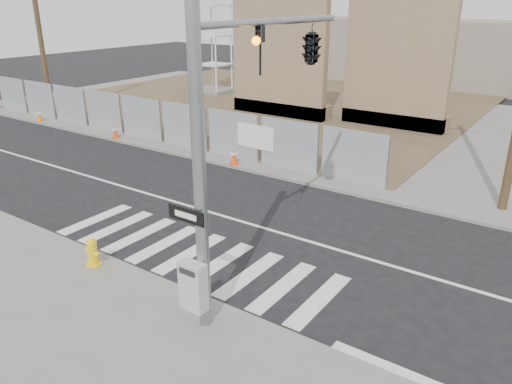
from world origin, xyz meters
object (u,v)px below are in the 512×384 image
Objects in this scene: fire_hydrant at (92,252)px; traffic_cone_d at (234,157)px; signal_pole at (278,85)px; traffic_cone_b at (115,132)px; traffic_cone_a at (39,115)px; traffic_cone_c at (220,144)px.

traffic_cone_d is at bearing 86.29° from fire_hydrant.
traffic_cone_b is at bearing 154.95° from signal_pole.
traffic_cone_a is at bearing 180.00° from traffic_cone_d.
traffic_cone_c is (5.80, 1.00, 0.07)m from traffic_cone_b.
signal_pole is at bearing -17.61° from traffic_cone_a.
traffic_cone_c is (-3.62, 9.77, 0.02)m from fire_hydrant.
signal_pole is 21.16m from traffic_cone_a.
traffic_cone_a is 0.82× the size of traffic_cone_c.
signal_pole is 10.29× the size of traffic_cone_d.
signal_pole is 11.35m from traffic_cone_c.
signal_pole is 8.70× the size of traffic_cone_c.
traffic_cone_b is 7.34m from traffic_cone_d.
traffic_cone_a is 12.18m from traffic_cone_c.
fire_hydrant is 18.03m from traffic_cone_a.
traffic_cone_b is (-13.40, 6.27, -4.34)m from signal_pole.
fire_hydrant is at bearing -76.67° from traffic_cone_d.
traffic_cone_c reaches higher than traffic_cone_d.
signal_pole is 10.59× the size of traffic_cone_a.
traffic_cone_a is 13.68m from traffic_cone_d.
traffic_cone_c is at bearing 93.28° from fire_hydrant.
signal_pole reaches higher than traffic_cone_a.
traffic_cone_d reaches higher than traffic_cone_a.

